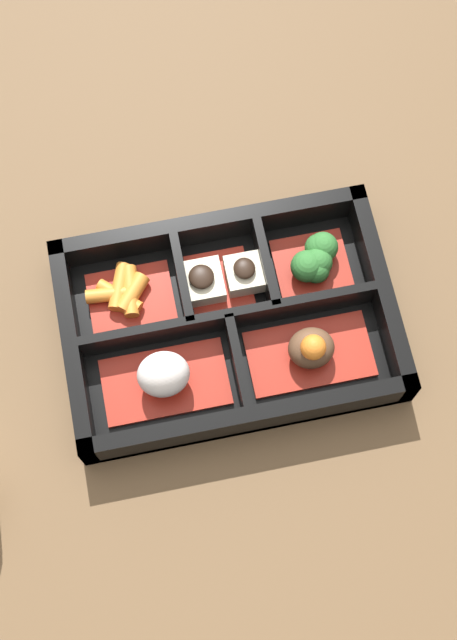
{
  "coord_description": "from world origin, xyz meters",
  "views": [
    {
      "loc": [
        0.05,
        0.26,
        0.77
      ],
      "look_at": [
        0.0,
        0.0,
        0.03
      ],
      "focal_mm": 50.0,
      "sensor_mm": 36.0,
      "label": 1
    }
  ],
  "objects": [
    {
      "name": "bento_base",
      "position": [
        0.0,
        0.0,
        0.01
      ],
      "size": [
        0.29,
        0.2,
        0.01
      ],
      "color": "black",
      "rests_on": "ground_plane"
    },
    {
      "name": "bowl_rice",
      "position": [
        0.07,
        0.04,
        0.03
      ],
      "size": [
        0.11,
        0.06,
        0.05
      ],
      "color": "maroon",
      "rests_on": "bento_base"
    },
    {
      "name": "bento_rim",
      "position": [
        -0.0,
        -0.0,
        0.02
      ],
      "size": [
        0.29,
        0.2,
        0.04
      ],
      "color": "black",
      "rests_on": "ground_plane"
    },
    {
      "name": "bowl_tofu",
      "position": [
        -0.0,
        -0.04,
        0.02
      ],
      "size": [
        0.08,
        0.06,
        0.03
      ],
      "color": "maroon",
      "rests_on": "bento_base"
    },
    {
      "name": "bowl_greens",
      "position": [
        -0.09,
        -0.04,
        0.03
      ],
      "size": [
        0.07,
        0.06,
        0.03
      ],
      "color": "maroon",
      "rests_on": "bento_base"
    },
    {
      "name": "ground_plane",
      "position": [
        0.0,
        0.0,
        0.0
      ],
      "size": [
        3.0,
        3.0,
        0.0
      ],
      "primitive_type": "plane",
      "color": "brown"
    },
    {
      "name": "bowl_carrots",
      "position": [
        0.09,
        -0.04,
        0.02
      ],
      "size": [
        0.08,
        0.07,
        0.02
      ],
      "color": "maroon",
      "rests_on": "bento_base"
    },
    {
      "name": "bowl_stew",
      "position": [
        -0.07,
        0.04,
        0.03
      ],
      "size": [
        0.11,
        0.06,
        0.05
      ],
      "color": "maroon",
      "rests_on": "bento_base"
    }
  ]
}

